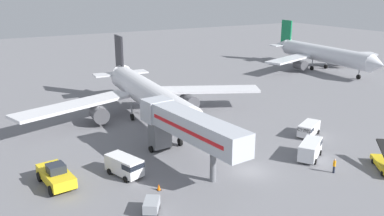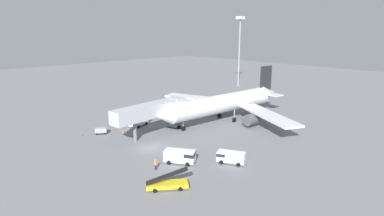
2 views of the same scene
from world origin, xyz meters
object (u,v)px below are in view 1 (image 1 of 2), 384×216
(airplane_at_gate, at_px, (147,94))
(service_van_outer_left, at_px, (125,165))
(ground_crew_worker_foreground, at_px, (334,165))
(airplane_background, at_px, (321,54))
(jet_bridge, at_px, (185,125))
(service_van_far_right, at_px, (310,148))
(safety_cone_bravo, at_px, (159,187))
(service_van_rear_right, at_px, (308,129))
(baggage_cart_outer_right, at_px, (152,206))
(pushback_tug, at_px, (56,175))

(airplane_at_gate, xyz_separation_m, service_van_outer_left, (-10.65, -17.62, -2.92))
(ground_crew_worker_foreground, xyz_separation_m, airplane_background, (44.98, 43.90, 3.19))
(jet_bridge, height_order, service_van_far_right, jet_bridge)
(ground_crew_worker_foreground, height_order, safety_cone_bravo, ground_crew_worker_foreground)
(service_van_rear_right, distance_m, ground_crew_worker_foreground, 12.11)
(baggage_cart_outer_right, relative_size, ground_crew_worker_foreground, 1.52)
(jet_bridge, height_order, pushback_tug, jet_bridge)
(service_van_far_right, relative_size, service_van_outer_left, 1.04)
(airplane_background, bearing_deg, service_van_rear_right, -138.92)
(airplane_at_gate, relative_size, baggage_cart_outer_right, 15.67)
(airplane_at_gate, xyz_separation_m, baggage_cart_outer_right, (-11.41, -26.40, -3.43))
(service_van_far_right, distance_m, safety_cone_bravo, 20.15)
(service_van_far_right, bearing_deg, ground_crew_worker_foreground, -100.46)
(airplane_at_gate, xyz_separation_m, jet_bridge, (-3.32, -18.56, 0.83))
(ground_crew_worker_foreground, distance_m, safety_cone_bravo, 20.26)
(pushback_tug, xyz_separation_m, baggage_cart_outer_right, (6.52, -10.23, -0.44))
(pushback_tug, relative_size, safety_cone_bravo, 8.85)
(airplane_at_gate, bearing_deg, safety_cone_bravo, -111.37)
(ground_crew_worker_foreground, xyz_separation_m, safety_cone_bravo, (-19.21, 6.39, -0.57))
(jet_bridge, bearing_deg, service_van_far_right, -22.56)
(service_van_far_right, height_order, service_van_outer_left, service_van_outer_left)
(airplane_at_gate, height_order, baggage_cart_outer_right, airplane_at_gate)
(airplane_background, bearing_deg, service_van_outer_left, -153.82)
(baggage_cart_outer_right, xyz_separation_m, airplane_background, (66.72, 41.21, 3.37))
(airplane_at_gate, distance_m, ground_crew_worker_foreground, 31.04)
(jet_bridge, xyz_separation_m, service_van_rear_right, (20.06, -0.25, -3.91))
(service_van_rear_right, bearing_deg, service_van_far_right, -134.01)
(jet_bridge, bearing_deg, safety_cone_bravo, -143.36)
(safety_cone_bravo, bearing_deg, service_van_rear_right, 8.62)
(pushback_tug, relative_size, ground_crew_worker_foreground, 3.65)
(baggage_cart_outer_right, bearing_deg, service_van_rear_right, 15.08)
(service_van_outer_left, distance_m, service_van_rear_right, 27.41)
(airplane_background, bearing_deg, jet_bridge, -150.35)
(ground_crew_worker_foreground, bearing_deg, safety_cone_bravo, 161.60)
(safety_cone_bravo, bearing_deg, service_van_far_right, -5.37)
(airplane_at_gate, relative_size, service_van_rear_right, 8.47)
(jet_bridge, relative_size, baggage_cart_outer_right, 6.83)
(airplane_at_gate, relative_size, ground_crew_worker_foreground, 23.82)
(baggage_cart_outer_right, bearing_deg, pushback_tug, 122.51)
(jet_bridge, bearing_deg, pushback_tug, 170.68)
(jet_bridge, distance_m, airplane_background, 67.48)
(airplane_at_gate, height_order, safety_cone_bravo, airplane_at_gate)
(baggage_cart_outer_right, relative_size, airplane_background, 0.07)
(pushback_tug, bearing_deg, service_van_far_right, -16.13)
(airplane_at_gate, xyz_separation_m, pushback_tug, (-17.93, -16.17, -2.98))
(jet_bridge, distance_m, baggage_cart_outer_right, 12.03)
(service_van_far_right, bearing_deg, airplane_at_gate, 114.43)
(service_van_outer_left, bearing_deg, pushback_tug, 168.68)
(airplane_at_gate, distance_m, jet_bridge, 18.88)
(service_van_far_right, distance_m, service_van_rear_right, 8.02)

